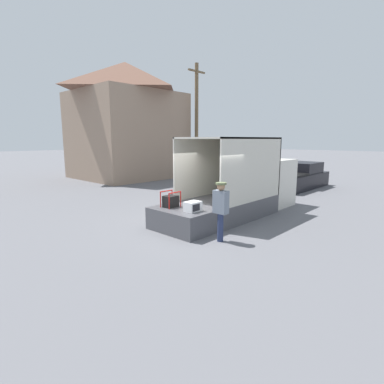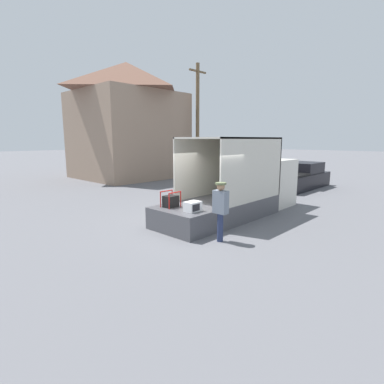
{
  "view_description": "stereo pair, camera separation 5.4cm",
  "coord_description": "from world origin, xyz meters",
  "px_view_note": "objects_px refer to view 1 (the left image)",
  "views": [
    {
      "loc": [
        -7.44,
        -6.82,
        3.0
      ],
      "look_at": [
        -0.38,
        -0.2,
        1.29
      ],
      "focal_mm": 28.0,
      "sensor_mm": 36.0,
      "label": 1
    },
    {
      "loc": [
        -7.4,
        -6.86,
        3.0
      ],
      "look_at": [
        -0.38,
        -0.2,
        1.29
      ],
      "focal_mm": 28.0,
      "sensor_mm": 36.0,
      "label": 2
    }
  ],
  "objects_px": {
    "portable_generator": "(171,201)",
    "worker_person": "(221,205)",
    "box_truck": "(249,189)",
    "utility_pole": "(197,120)",
    "microwave": "(193,206)",
    "pickup_truck_black": "(298,178)"
  },
  "relations": [
    {
      "from": "utility_pole",
      "to": "portable_generator",
      "type": "bearing_deg",
      "value": -141.15
    },
    {
      "from": "microwave",
      "to": "portable_generator",
      "type": "xyz_separation_m",
      "value": [
        -0.05,
        0.97,
        0.05
      ]
    },
    {
      "from": "microwave",
      "to": "pickup_truck_black",
      "type": "xyz_separation_m",
      "value": [
        11.29,
        1.55,
        -0.26
      ]
    },
    {
      "from": "box_truck",
      "to": "utility_pole",
      "type": "relative_size",
      "value": 0.67
    },
    {
      "from": "box_truck",
      "to": "worker_person",
      "type": "bearing_deg",
      "value": -158.59
    },
    {
      "from": "microwave",
      "to": "utility_pole",
      "type": "bearing_deg",
      "value": 41.88
    },
    {
      "from": "box_truck",
      "to": "microwave",
      "type": "bearing_deg",
      "value": -172.93
    },
    {
      "from": "worker_person",
      "to": "utility_pole",
      "type": "xyz_separation_m",
      "value": [
        10.99,
        10.97,
        3.43
      ]
    },
    {
      "from": "microwave",
      "to": "utility_pole",
      "type": "height_order",
      "value": "utility_pole"
    },
    {
      "from": "portable_generator",
      "to": "pickup_truck_black",
      "type": "xyz_separation_m",
      "value": [
        11.33,
        0.58,
        -0.3
      ]
    },
    {
      "from": "worker_person",
      "to": "box_truck",
      "type": "bearing_deg",
      "value": 21.41
    },
    {
      "from": "portable_generator",
      "to": "utility_pole",
      "type": "bearing_deg",
      "value": 38.85
    },
    {
      "from": "microwave",
      "to": "utility_pole",
      "type": "xyz_separation_m",
      "value": [
        11.03,
        9.88,
        3.62
      ]
    },
    {
      "from": "portable_generator",
      "to": "worker_person",
      "type": "distance_m",
      "value": 2.06
    },
    {
      "from": "microwave",
      "to": "pickup_truck_black",
      "type": "distance_m",
      "value": 11.4
    },
    {
      "from": "utility_pole",
      "to": "pickup_truck_black",
      "type": "bearing_deg",
      "value": -88.21
    },
    {
      "from": "portable_generator",
      "to": "worker_person",
      "type": "height_order",
      "value": "worker_person"
    },
    {
      "from": "portable_generator",
      "to": "worker_person",
      "type": "relative_size",
      "value": 0.32
    },
    {
      "from": "box_truck",
      "to": "portable_generator",
      "type": "height_order",
      "value": "box_truck"
    },
    {
      "from": "portable_generator",
      "to": "pickup_truck_black",
      "type": "height_order",
      "value": "pickup_truck_black"
    },
    {
      "from": "microwave",
      "to": "worker_person",
      "type": "bearing_deg",
      "value": -88.29
    },
    {
      "from": "pickup_truck_black",
      "to": "utility_pole",
      "type": "xyz_separation_m",
      "value": [
        -0.26,
        8.34,
        3.87
      ]
    }
  ]
}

